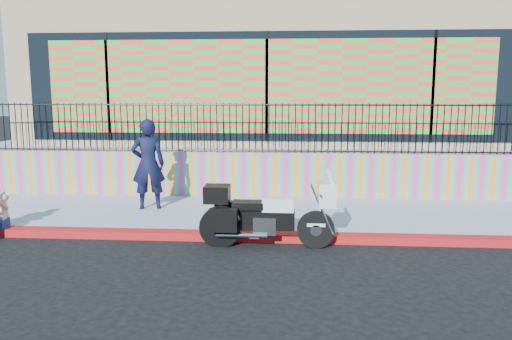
{
  "coord_description": "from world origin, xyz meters",
  "views": [
    {
      "loc": [
        0.65,
        -8.9,
        2.74
      ],
      "look_at": [
        -0.07,
        1.2,
        1.13
      ],
      "focal_mm": 35.0,
      "sensor_mm": 36.0,
      "label": 1
    }
  ],
  "objects": [
    {
      "name": "ground",
      "position": [
        0.0,
        0.0,
        0.0
      ],
      "size": [
        90.0,
        90.0,
        0.0
      ],
      "primitive_type": "plane",
      "color": "black",
      "rests_on": "ground"
    },
    {
      "name": "red_curb",
      "position": [
        0.0,
        0.0,
        0.07
      ],
      "size": [
        16.0,
        0.3,
        0.15
      ],
      "primitive_type": "cube",
      "color": "#B00C23",
      "rests_on": "ground"
    },
    {
      "name": "sidewalk",
      "position": [
        0.0,
        1.65,
        0.07
      ],
      "size": [
        16.0,
        3.0,
        0.15
      ],
      "primitive_type": "cube",
      "color": "#949AB2",
      "rests_on": "ground"
    },
    {
      "name": "mural_wall",
      "position": [
        0.0,
        3.25,
        0.7
      ],
      "size": [
        16.0,
        0.2,
        1.1
      ],
      "primitive_type": "cube",
      "color": "#E93D83",
      "rests_on": "sidewalk"
    },
    {
      "name": "metal_fence",
      "position": [
        0.0,
        3.25,
        1.85
      ],
      "size": [
        15.8,
        0.04,
        1.2
      ],
      "primitive_type": null,
      "color": "black",
      "rests_on": "mural_wall"
    },
    {
      "name": "elevated_platform",
      "position": [
        0.0,
        8.35,
        0.62
      ],
      "size": [
        16.0,
        10.0,
        1.25
      ],
      "primitive_type": "cube",
      "color": "#949AB2",
      "rests_on": "ground"
    },
    {
      "name": "storefront_building",
      "position": [
        0.0,
        8.13,
        3.25
      ],
      "size": [
        14.0,
        8.06,
        4.0
      ],
      "color": "tan",
      "rests_on": "elevated_platform"
    },
    {
      "name": "police_motorcycle",
      "position": [
        0.2,
        -0.35,
        0.61
      ],
      "size": [
        2.35,
        0.78,
        1.47
      ],
      "color": "black",
      "rests_on": "ground"
    },
    {
      "name": "police_officer",
      "position": [
        -2.5,
        1.78,
        1.15
      ],
      "size": [
        0.83,
        0.65,
        2.0
      ],
      "primitive_type": "imported",
      "rotation": [
        0.0,
        0.0,
        3.4
      ],
      "color": "black",
      "rests_on": "sidewalk"
    }
  ]
}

